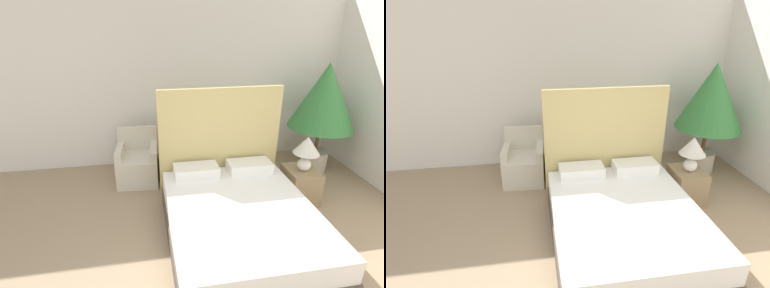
% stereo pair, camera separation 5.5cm
% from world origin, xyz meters
% --- Properties ---
extents(wall_back, '(10.00, 0.06, 2.90)m').
position_xyz_m(wall_back, '(0.00, 3.51, 1.45)').
color(wall_back, white).
rests_on(wall_back, ground_plane).
extents(bed, '(1.64, 2.00, 1.60)m').
position_xyz_m(bed, '(0.47, 1.26, 0.31)').
color(bed, '#4C4238').
rests_on(bed, ground_plane).
extents(armchair_near_window_left, '(0.66, 0.68, 0.81)m').
position_xyz_m(armchair_near_window_left, '(-0.65, 2.83, 0.27)').
color(armchair_near_window_left, beige).
rests_on(armchair_near_window_left, ground_plane).
extents(armchair_near_window_right, '(0.65, 0.67, 0.81)m').
position_xyz_m(armchair_near_window_right, '(0.32, 2.83, 0.27)').
color(armchair_near_window_right, beige).
rests_on(armchair_near_window_right, ground_plane).
extents(potted_palm, '(1.03, 1.03, 1.79)m').
position_xyz_m(potted_palm, '(2.31, 2.73, 1.22)').
color(potted_palm, beige).
rests_on(potted_palm, ground_plane).
extents(nightstand, '(0.42, 0.47, 0.50)m').
position_xyz_m(nightstand, '(1.57, 1.85, 0.25)').
color(nightstand, '#937A56').
rests_on(nightstand, ground_plane).
extents(table_lamp, '(0.34, 0.34, 0.49)m').
position_xyz_m(table_lamp, '(1.57, 1.83, 0.82)').
color(table_lamp, white).
rests_on(table_lamp, nightstand).
extents(side_table, '(0.36, 0.36, 0.43)m').
position_xyz_m(side_table, '(-0.17, 2.78, 0.21)').
color(side_table, brown).
rests_on(side_table, ground_plane).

